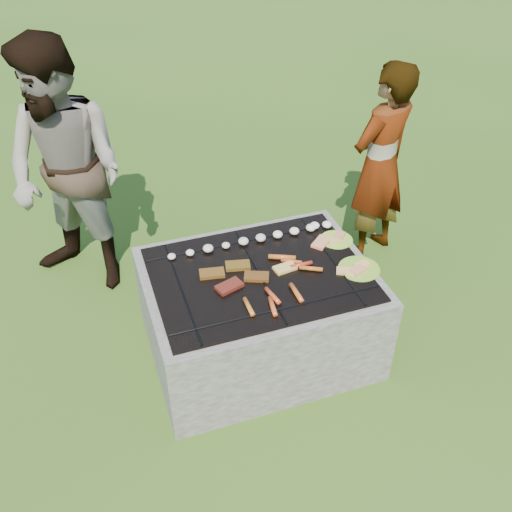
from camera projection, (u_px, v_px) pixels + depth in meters
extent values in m
plane|color=#294A12|center=(259.00, 348.00, 3.62)|extent=(60.00, 60.00, 0.00)
cube|color=gray|center=(238.00, 273.00, 3.75)|extent=(1.30, 0.18, 0.60)
cube|color=gray|center=(283.00, 362.00, 3.13)|extent=(1.30, 0.18, 0.60)
cube|color=gray|center=(167.00, 335.00, 3.30)|extent=(0.18, 0.64, 0.60)
cube|color=#A39C91|center=(343.00, 293.00, 3.59)|extent=(0.18, 0.64, 0.60)
cube|color=black|center=(259.00, 320.00, 3.48)|extent=(0.94, 0.64, 0.48)
sphere|color=#FF5914|center=(259.00, 293.00, 3.34)|extent=(0.10, 0.10, 0.10)
cube|color=black|center=(259.00, 274.00, 3.25)|extent=(1.20, 0.90, 0.01)
cylinder|color=black|center=(182.00, 290.00, 3.13)|extent=(0.01, 0.88, 0.01)
cylinder|color=black|center=(259.00, 273.00, 3.25)|extent=(0.01, 0.88, 0.01)
cylinder|color=black|center=(331.00, 258.00, 3.37)|extent=(0.01, 0.88, 0.01)
cylinder|color=black|center=(279.00, 309.00, 3.01)|extent=(1.18, 0.01, 0.01)
cylinder|color=black|center=(242.00, 242.00, 3.49)|extent=(1.18, 0.01, 0.01)
ellipsoid|color=#F0DFCB|center=(172.00, 256.00, 3.35)|extent=(0.05, 0.05, 0.03)
ellipsoid|color=white|center=(190.00, 253.00, 3.38)|extent=(0.05, 0.05, 0.04)
ellipsoid|color=beige|center=(208.00, 248.00, 3.40)|extent=(0.06, 0.06, 0.04)
ellipsoid|color=beige|center=(226.00, 245.00, 3.43)|extent=(0.05, 0.05, 0.04)
ellipsoid|color=beige|center=(243.00, 241.00, 3.46)|extent=(0.06, 0.06, 0.04)
ellipsoid|color=beige|center=(261.00, 238.00, 3.49)|extent=(0.06, 0.06, 0.04)
ellipsoid|color=white|center=(278.00, 234.00, 3.52)|extent=(0.06, 0.06, 0.04)
ellipsoid|color=white|center=(294.00, 231.00, 3.55)|extent=(0.06, 0.06, 0.04)
ellipsoid|color=white|center=(311.00, 228.00, 3.57)|extent=(0.06, 0.06, 0.04)
ellipsoid|color=white|center=(327.00, 224.00, 3.60)|extent=(0.06, 0.06, 0.04)
ellipsoid|color=white|center=(315.00, 225.00, 3.60)|extent=(0.06, 0.06, 0.04)
cube|color=#9F621C|center=(212.00, 273.00, 3.23)|extent=(0.15, 0.10, 0.02)
cube|color=#99661B|center=(238.00, 266.00, 3.29)|extent=(0.16, 0.11, 0.02)
cube|color=maroon|center=(229.00, 286.00, 3.14)|extent=(0.17, 0.12, 0.02)
cube|color=brown|center=(257.00, 277.00, 3.21)|extent=(0.16, 0.13, 0.02)
cylinder|color=orange|center=(282.00, 257.00, 3.34)|extent=(0.16, 0.09, 0.03)
cylinder|color=#D45E22|center=(292.00, 261.00, 3.32)|extent=(0.12, 0.08, 0.02)
cylinder|color=red|center=(301.00, 265.00, 3.29)|extent=(0.13, 0.03, 0.03)
cylinder|color=#BD641F|center=(311.00, 268.00, 3.26)|extent=(0.13, 0.09, 0.02)
cylinder|color=red|center=(273.00, 296.00, 3.08)|extent=(0.05, 0.14, 0.03)
cylinder|color=orange|center=(296.00, 293.00, 3.10)|extent=(0.03, 0.15, 0.03)
cylinder|color=orange|center=(249.00, 307.00, 3.01)|extent=(0.03, 0.14, 0.03)
cylinder|color=#D34422|center=(273.00, 307.00, 3.01)|extent=(0.05, 0.14, 0.03)
cube|color=#E6D375|center=(285.00, 268.00, 3.27)|extent=(0.14, 0.09, 0.02)
cube|color=#E9D677|center=(346.00, 271.00, 3.25)|extent=(0.12, 0.10, 0.01)
cube|color=#F0BA7B|center=(321.00, 242.00, 3.47)|extent=(0.15, 0.14, 0.02)
cylinder|color=#C8E236|center=(336.00, 240.00, 3.51)|extent=(0.25, 0.25, 0.01)
cube|color=tan|center=(335.00, 241.00, 3.48)|extent=(0.09, 0.06, 0.01)
cube|color=tan|center=(339.00, 236.00, 3.53)|extent=(0.10, 0.10, 0.02)
cylinder|color=gold|center=(359.00, 269.00, 3.29)|extent=(0.26, 0.26, 0.02)
cube|color=tan|center=(358.00, 270.00, 3.26)|extent=(0.11, 0.09, 0.02)
cube|color=#E5BB75|center=(362.00, 264.00, 3.30)|extent=(0.10, 0.07, 0.01)
imported|color=gray|center=(380.00, 165.00, 4.01)|extent=(0.63, 0.52, 1.47)
imported|color=#A69A8A|center=(68.00, 173.00, 3.65)|extent=(1.06, 1.05, 1.73)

